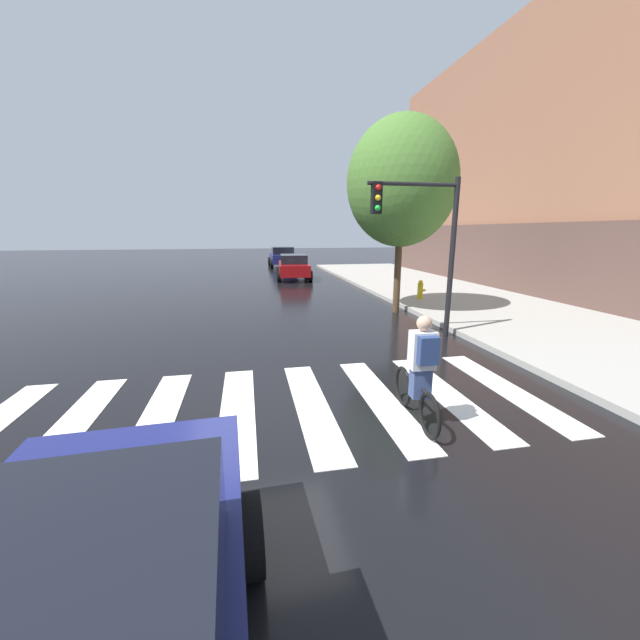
{
  "coord_description": "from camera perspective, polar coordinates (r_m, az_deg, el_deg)",
  "views": [
    {
      "loc": [
        -0.22,
        -5.72,
        2.85
      ],
      "look_at": [
        1.13,
        1.16,
        1.19
      ],
      "focal_mm": 21.03,
      "sensor_mm": 36.0,
      "label": 1
    }
  ],
  "objects": [
    {
      "name": "crosswalk_stripes",
      "position": [
        6.4,
        -6.83,
        -13.16
      ],
      "size": [
        9.08,
        3.6,
        0.01
      ],
      "color": "silver",
      "rests_on": "ground"
    },
    {
      "name": "ground_plane",
      "position": [
        6.4,
        -8.14,
        -13.28
      ],
      "size": [
        120.0,
        120.0,
        0.0
      ],
      "primitive_type": "plane",
      "color": "black"
    },
    {
      "name": "sedan_far",
      "position": [
        31.49,
        -5.75,
        9.61
      ],
      "size": [
        2.23,
        4.7,
        1.62
      ],
      "color": "navy",
      "rests_on": "ground"
    },
    {
      "name": "corner_building",
      "position": [
        25.75,
        38.49,
        17.65
      ],
      "size": [
        14.03,
        22.0,
        12.13
      ],
      "color": "brown",
      "rests_on": "ground"
    },
    {
      "name": "cyclist",
      "position": [
        5.77,
        15.0,
        -7.52
      ],
      "size": [
        0.37,
        1.71,
        1.69
      ],
      "color": "black",
      "rests_on": "ground"
    },
    {
      "name": "traffic_light_near",
      "position": [
        10.28,
        15.63,
        12.91
      ],
      "size": [
        2.47,
        0.28,
        4.2
      ],
      "color": "black",
      "rests_on": "ground"
    },
    {
      "name": "street_tree_near",
      "position": [
        13.67,
        12.35,
        19.74
      ],
      "size": [
        3.7,
        3.7,
        6.58
      ],
      "color": "#4C3823",
      "rests_on": "ground"
    },
    {
      "name": "sedan_mid",
      "position": [
        23.12,
        -4.05,
        8.14
      ],
      "size": [
        2.25,
        4.41,
        1.49
      ],
      "color": "maroon",
      "rests_on": "ground"
    },
    {
      "name": "fire_hydrant",
      "position": [
        15.83,
        15.01,
        4.46
      ],
      "size": [
        0.33,
        0.22,
        0.78
      ],
      "color": "gold",
      "rests_on": "sidewalk"
    }
  ]
}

